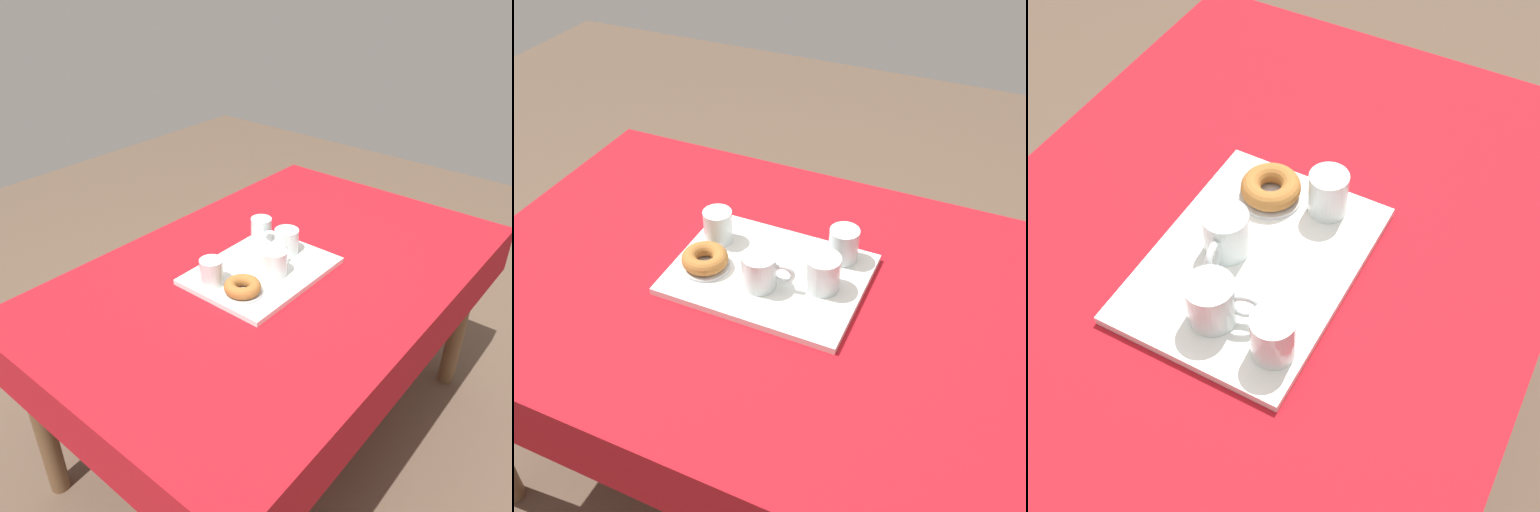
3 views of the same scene
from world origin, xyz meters
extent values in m
plane|color=brown|center=(0.00, 0.00, 0.00)|extent=(6.00, 6.00, 0.00)
cube|color=#A8141E|center=(0.00, 0.00, 0.70)|extent=(1.53, 0.99, 0.03)
cube|color=#A8141E|center=(0.00, -0.49, 0.62)|extent=(1.53, 0.01, 0.14)
cube|color=#A8141E|center=(0.76, 0.00, 0.62)|extent=(0.01, 0.99, 0.14)
cylinder|color=brown|center=(0.67, -0.40, 0.34)|extent=(0.06, 0.06, 0.69)
cylinder|color=brown|center=(0.67, 0.40, 0.34)|extent=(0.06, 0.06, 0.69)
cube|color=white|center=(0.05, -0.02, 0.73)|extent=(0.44, 0.33, 0.02)
cylinder|color=silver|center=(-0.08, -0.02, 0.78)|extent=(0.08, 0.08, 0.08)
cylinder|color=#5B230A|center=(-0.08, -0.02, 0.77)|extent=(0.07, 0.07, 0.06)
torus|color=silver|center=(-0.06, -0.07, 0.78)|extent=(0.03, 0.06, 0.06)
cylinder|color=silver|center=(0.05, 0.03, 0.78)|extent=(0.08, 0.08, 0.08)
cylinder|color=#5B230A|center=(0.05, 0.03, 0.77)|extent=(0.07, 0.07, 0.06)
torus|color=silver|center=(0.00, 0.02, 0.78)|extent=(0.06, 0.02, 0.06)
cylinder|color=silver|center=(0.21, -0.08, 0.78)|extent=(0.07, 0.07, 0.08)
cylinder|color=silver|center=(0.21, -0.08, 0.77)|extent=(0.06, 0.06, 0.06)
cylinder|color=silver|center=(-0.09, -0.14, 0.78)|extent=(0.07, 0.07, 0.08)
cylinder|color=silver|center=(-0.09, -0.14, 0.77)|extent=(0.06, 0.06, 0.06)
cylinder|color=silver|center=(0.19, 0.02, 0.74)|extent=(0.11, 0.11, 0.01)
torus|color=#A3662D|center=(0.19, 0.02, 0.76)|extent=(0.11, 0.11, 0.04)
camera|label=1|loc=(1.15, 0.86, 1.62)|focal=37.56mm
camera|label=2|loc=(-0.39, 0.95, 1.66)|focal=43.12mm
camera|label=3|loc=(-0.57, -0.42, 1.66)|focal=49.52mm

